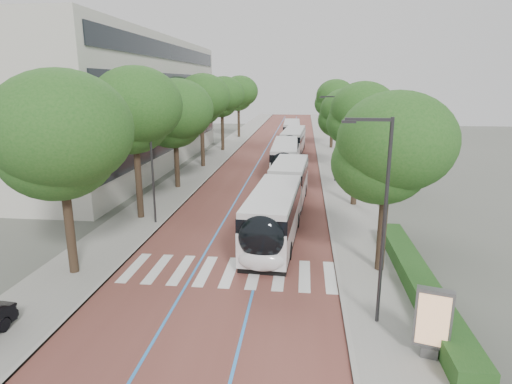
% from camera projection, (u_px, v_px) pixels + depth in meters
% --- Properties ---
extents(ground, '(160.00, 160.00, 0.00)m').
position_uv_depth(ground, '(222.00, 281.00, 20.60)').
color(ground, '#51544C').
rests_on(ground, ground).
extents(road, '(11.00, 140.00, 0.02)m').
position_uv_depth(road, '(276.00, 151.00, 59.10)').
color(road, brown).
rests_on(road, ground).
extents(sidewalk_left, '(4.00, 140.00, 0.12)m').
position_uv_depth(sidewalk_left, '(223.00, 150.00, 59.89)').
color(sidewalk_left, gray).
rests_on(sidewalk_left, ground).
extents(sidewalk_right, '(4.00, 140.00, 0.12)m').
position_uv_depth(sidewalk_right, '(331.00, 152.00, 58.28)').
color(sidewalk_right, gray).
rests_on(sidewalk_right, ground).
extents(kerb_left, '(0.20, 140.00, 0.14)m').
position_uv_depth(kerb_left, '(236.00, 150.00, 59.69)').
color(kerb_left, gray).
rests_on(kerb_left, ground).
extents(kerb_right, '(0.20, 140.00, 0.14)m').
position_uv_depth(kerb_right, '(317.00, 152.00, 58.48)').
color(kerb_right, gray).
rests_on(kerb_right, ground).
extents(zebra_crossing, '(10.55, 3.60, 0.01)m').
position_uv_depth(zebra_crossing, '(230.00, 272.00, 21.53)').
color(zebra_crossing, silver).
rests_on(zebra_crossing, ground).
extents(lane_line_left, '(0.12, 126.00, 0.01)m').
position_uv_depth(lane_line_left, '(265.00, 151.00, 59.27)').
color(lane_line_left, blue).
rests_on(lane_line_left, road).
extents(lane_line_right, '(0.12, 126.00, 0.01)m').
position_uv_depth(lane_line_right, '(288.00, 152.00, 58.92)').
color(lane_line_right, blue).
rests_on(lane_line_right, road).
extents(office_building, '(18.11, 40.00, 14.00)m').
position_uv_depth(office_building, '(97.00, 103.00, 47.90)').
color(office_building, '#B9B6AB').
rests_on(office_building, ground).
extents(hedge, '(1.20, 14.00, 0.80)m').
position_uv_depth(hedge, '(418.00, 281.00, 19.49)').
color(hedge, '#184719').
rests_on(hedge, sidewalk_right).
extents(streetlight_near, '(1.82, 0.20, 8.00)m').
position_uv_depth(streetlight_near, '(381.00, 207.00, 15.80)').
color(streetlight_near, '#2C2C2E').
rests_on(streetlight_near, sidewalk_right).
extents(streetlight_far, '(1.82, 0.20, 8.00)m').
position_uv_depth(streetlight_far, '(335.00, 132.00, 39.86)').
color(streetlight_far, '#2C2C2E').
rests_on(streetlight_far, sidewalk_right).
extents(lamp_post_left, '(0.14, 0.14, 8.00)m').
position_uv_depth(lamp_post_left, '(152.00, 164.00, 27.93)').
color(lamp_post_left, '#2C2C2E').
rests_on(lamp_post_left, sidewalk_left).
extents(trees_left, '(6.40, 61.27, 9.83)m').
position_uv_depth(trees_left, '(192.00, 107.00, 42.61)').
color(trees_left, black).
rests_on(trees_left, ground).
extents(trees_right, '(5.51, 47.46, 9.15)m').
position_uv_depth(trees_right, '(348.00, 115.00, 39.57)').
color(trees_right, black).
rests_on(trees_right, ground).
extents(lead_bus, '(3.63, 18.51, 3.20)m').
position_uv_depth(lead_bus, '(281.00, 200.00, 28.74)').
color(lead_bus, black).
rests_on(lead_bus, ground).
extents(bus_queued_0, '(2.71, 12.43, 3.20)m').
position_uv_depth(bus_queued_0, '(285.00, 159.00, 44.31)').
color(bus_queued_0, silver).
rests_on(bus_queued_0, ground).
extents(bus_queued_1, '(3.17, 12.51, 3.20)m').
position_uv_depth(bus_queued_1, '(293.00, 142.00, 56.89)').
color(bus_queued_1, silver).
rests_on(bus_queued_1, ground).
extents(bus_queued_2, '(2.80, 12.45, 3.20)m').
position_uv_depth(bus_queued_2, '(292.00, 132.00, 68.36)').
color(bus_queued_2, silver).
rests_on(bus_queued_2, ground).
extents(ad_panel, '(1.25, 0.64, 2.51)m').
position_uv_depth(ad_panel, '(433.00, 322.00, 14.47)').
color(ad_panel, '#59595B').
rests_on(ad_panel, sidewalk_right).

